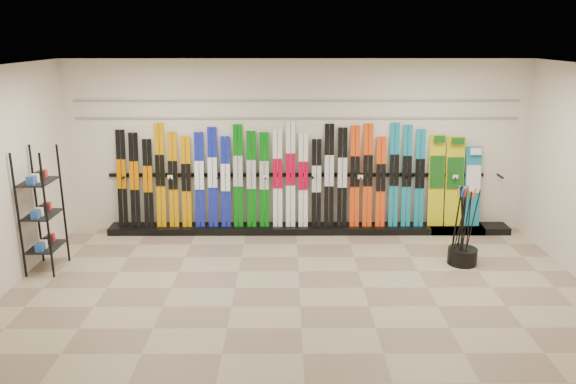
{
  "coord_description": "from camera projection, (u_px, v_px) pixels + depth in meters",
  "views": [
    {
      "loc": [
        -0.19,
        -7.13,
        3.39
      ],
      "look_at": [
        -0.15,
        1.0,
        1.1
      ],
      "focal_mm": 35.0,
      "sensor_mm": 36.0,
      "label": 1
    }
  ],
  "objects": [
    {
      "name": "slatwall_rail_1",
      "position": [
        297.0,
        101.0,
        9.54
      ],
      "size": [
        7.6,
        0.02,
        0.03
      ],
      "primitive_type": "cube",
      "color": "gray",
      "rests_on": "back_wall"
    },
    {
      "name": "slatwall_rail_0",
      "position": [
        297.0,
        118.0,
        9.62
      ],
      "size": [
        7.6,
        0.02,
        0.03
      ],
      "primitive_type": "cube",
      "color": "gray",
      "rests_on": "back_wall"
    },
    {
      "name": "floor",
      "position": [
        299.0,
        288.0,
        7.78
      ],
      "size": [
        8.0,
        8.0,
        0.0
      ],
      "primitive_type": "plane",
      "color": "#8A725F",
      "rests_on": "ground"
    },
    {
      "name": "accessory_rack",
      "position": [
        42.0,
        210.0,
        8.17
      ],
      "size": [
        0.4,
        0.6,
        1.83
      ],
      "primitive_type": "cube",
      "color": "black",
      "rests_on": "floor"
    },
    {
      "name": "ski_rack_base",
      "position": [
        309.0,
        229.0,
        9.96
      ],
      "size": [
        8.0,
        0.4,
        0.12
      ],
      "primitive_type": "cube",
      "color": "black",
      "rests_on": "floor"
    },
    {
      "name": "skis",
      "position": [
        272.0,
        178.0,
        9.77
      ],
      "size": [
        5.37,
        0.27,
        1.83
      ],
      "color": "black",
      "rests_on": "ski_rack_base"
    },
    {
      "name": "back_wall",
      "position": [
        297.0,
        147.0,
        9.78
      ],
      "size": [
        8.0,
        0.0,
        8.0
      ],
      "primitive_type": "plane",
      "rotation": [
        1.57,
        0.0,
        0.0
      ],
      "color": "beige",
      "rests_on": "floor"
    },
    {
      "name": "ski_poles",
      "position": [
        462.0,
        226.0,
        8.43
      ],
      "size": [
        0.39,
        0.38,
        1.18
      ],
      "color": "black",
      "rests_on": "pole_bin"
    },
    {
      "name": "ceiling",
      "position": [
        301.0,
        67.0,
        6.96
      ],
      "size": [
        8.0,
        8.0,
        0.0
      ],
      "primitive_type": "plane",
      "rotation": [
        3.14,
        0.0,
        0.0
      ],
      "color": "silver",
      "rests_on": "back_wall"
    },
    {
      "name": "pole_bin",
      "position": [
        462.0,
        256.0,
        8.56
      ],
      "size": [
        0.44,
        0.44,
        0.25
      ],
      "primitive_type": "cylinder",
      "color": "black",
      "rests_on": "floor"
    },
    {
      "name": "snowboards",
      "position": [
        454.0,
        183.0,
        9.82
      ],
      "size": [
        0.92,
        0.25,
        1.6
      ],
      "color": "gold",
      "rests_on": "ski_rack_base"
    }
  ]
}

